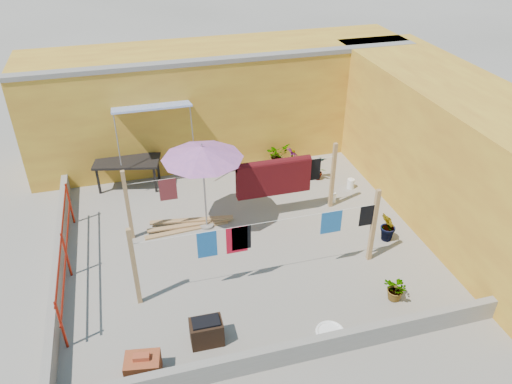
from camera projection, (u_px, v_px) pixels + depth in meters
ground at (244, 240)px, 11.67m from camera, size 80.00×80.00×0.00m
wall_back at (220, 101)px, 14.76m from camera, size 11.00×3.27×3.21m
wall_right at (452, 152)px, 12.00m from camera, size 2.40×9.00×3.20m
parapet_front at (295, 352)px, 8.63m from camera, size 8.30×0.16×0.44m
parapet_left at (59, 263)px, 10.62m from camera, size 0.16×7.30×0.44m
red_railing at (65, 248)px, 10.25m from camera, size 0.05×4.20×1.10m
clothesline_rig at (269, 185)px, 11.72m from camera, size 5.09×2.35×1.80m
patio_umbrella at (202, 153)px, 11.07m from camera, size 2.12×2.12×2.23m
outdoor_table at (127, 163)px, 13.35m from camera, size 1.85×1.21×0.80m
brick_stack at (143, 367)px, 8.35m from camera, size 0.65×0.52×0.51m
lumber_pile at (189, 225)px, 12.07m from camera, size 2.18×0.61×0.13m
brazier at (207, 332)px, 8.96m from camera, size 0.60×0.41×0.53m
white_basin at (330, 332)px, 9.21m from camera, size 0.55×0.55×0.10m
water_jug_a at (351, 184)px, 13.57m from camera, size 0.20×0.20×0.31m
water_jug_b at (332, 198)px, 12.97m from camera, size 0.20×0.20×0.31m
green_hose at (288, 169)px, 14.47m from camera, size 0.52×0.52×0.08m
plant_back_a at (277, 155)px, 14.50m from camera, size 0.84×0.81×0.72m
plant_back_b at (292, 160)px, 14.23m from camera, size 0.48×0.48×0.73m
plant_right_a at (319, 167)px, 13.85m from camera, size 0.45×0.34×0.76m
plant_right_b at (388, 227)px, 11.44m from camera, size 0.49×0.53×0.79m
plant_right_c at (397, 289)px, 9.87m from camera, size 0.58×0.62×0.54m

